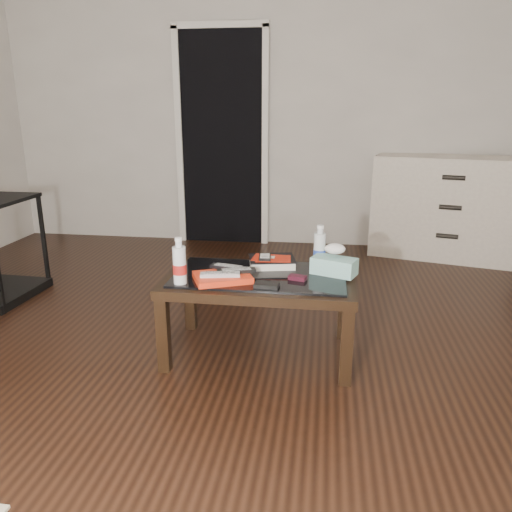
{
  "coord_description": "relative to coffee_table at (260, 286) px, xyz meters",
  "views": [
    {
      "loc": [
        0.61,
        -2.35,
        1.32
      ],
      "look_at": [
        0.25,
        0.17,
        0.55
      ],
      "focal_mm": 35.0,
      "sensor_mm": 36.0,
      "label": 1
    }
  ],
  "objects": [
    {
      "name": "ground",
      "position": [
        -0.28,
        -0.13,
        -0.4
      ],
      "size": [
        5.0,
        5.0,
        0.0
      ],
      "primitive_type": "plane",
      "color": "black",
      "rests_on": "ground"
    },
    {
      "name": "room_shell",
      "position": [
        -0.28,
        -0.13,
        1.22
      ],
      "size": [
        5.0,
        5.0,
        5.0
      ],
      "color": "beige",
      "rests_on": "ground"
    },
    {
      "name": "doorway",
      "position": [
        -0.68,
        2.33,
        0.63
      ],
      "size": [
        0.9,
        0.08,
        2.07
      ],
      "color": "black",
      "rests_on": "ground"
    },
    {
      "name": "coffee_table",
      "position": [
        0.0,
        0.0,
        0.0
      ],
      "size": [
        1.0,
        0.6,
        0.46
      ],
      "color": "black",
      "rests_on": "ground"
    },
    {
      "name": "dresser",
      "position": [
        1.37,
        2.1,
        0.05
      ],
      "size": [
        1.29,
        0.78,
        0.9
      ],
      "rotation": [
        0.0,
        0.0,
        -0.25
      ],
      "color": "beige",
      "rests_on": "ground"
    },
    {
      "name": "magazines",
      "position": [
        -0.18,
        -0.12,
        0.08
      ],
      "size": [
        0.34,
        0.31,
        0.03
      ],
      "primitive_type": "cube",
      "rotation": [
        0.0,
        0.0,
        0.42
      ],
      "color": "red",
      "rests_on": "coffee_table"
    },
    {
      "name": "remote_silver",
      "position": [
        -0.18,
        -0.15,
        0.11
      ],
      "size": [
        0.21,
        0.09,
        0.02
      ],
      "primitive_type": "cube",
      "rotation": [
        0.0,
        0.0,
        0.19
      ],
      "color": "#ADADB2",
      "rests_on": "magazines"
    },
    {
      "name": "remote_black_front",
      "position": [
        -0.11,
        -0.08,
        0.11
      ],
      "size": [
        0.21,
        0.11,
        0.02
      ],
      "primitive_type": "cube",
      "rotation": [
        0.0,
        0.0,
        0.32
      ],
      "color": "black",
      "rests_on": "magazines"
    },
    {
      "name": "remote_black_back",
      "position": [
        -0.16,
        -0.03,
        0.11
      ],
      "size": [
        0.21,
        0.1,
        0.02
      ],
      "primitive_type": "cube",
      "rotation": [
        0.0,
        0.0,
        -0.24
      ],
      "color": "black",
      "rests_on": "magazines"
    },
    {
      "name": "textbook",
      "position": [
        0.05,
        0.15,
        0.09
      ],
      "size": [
        0.29,
        0.25,
        0.05
      ],
      "primitive_type": "cube",
      "rotation": [
        0.0,
        0.0,
        0.21
      ],
      "color": "black",
      "rests_on": "coffee_table"
    },
    {
      "name": "dvd_mailers",
      "position": [
        0.04,
        0.15,
        0.11
      ],
      "size": [
        0.2,
        0.15,
        0.01
      ],
      "primitive_type": "cube",
      "rotation": [
        0.0,
        0.0,
        -0.08
      ],
      "color": "#AB1D0B",
      "rests_on": "textbook"
    },
    {
      "name": "ipod",
      "position": [
        0.01,
        0.12,
        0.12
      ],
      "size": [
        0.07,
        0.11,
        0.02
      ],
      "primitive_type": "cube",
      "rotation": [
        0.0,
        0.0,
        0.1
      ],
      "color": "black",
      "rests_on": "dvd_mailers"
    },
    {
      "name": "flip_phone",
      "position": [
        0.2,
        -0.06,
        0.08
      ],
      "size": [
        0.1,
        0.07,
        0.02
      ],
      "primitive_type": "cube",
      "rotation": [
        0.0,
        0.0,
        -0.26
      ],
      "color": "black",
      "rests_on": "coffee_table"
    },
    {
      "name": "wallet",
      "position": [
        0.06,
        -0.19,
        0.07
      ],
      "size": [
        0.13,
        0.08,
        0.02
      ],
      "primitive_type": "cube",
      "rotation": [
        0.0,
        0.0,
        -0.09
      ],
      "color": "black",
      "rests_on": "coffee_table"
    },
    {
      "name": "water_bottle_left",
      "position": [
        -0.38,
        -0.19,
        0.18
      ],
      "size": [
        0.07,
        0.07,
        0.24
      ],
      "primitive_type": "cylinder",
      "rotation": [
        0.0,
        0.0,
        0.03
      ],
      "color": "silver",
      "rests_on": "coffee_table"
    },
    {
      "name": "water_bottle_right",
      "position": [
        0.31,
        0.17,
        0.18
      ],
      "size": [
        0.07,
        0.07,
        0.24
      ],
      "primitive_type": "cylinder",
      "rotation": [
        0.0,
        0.0,
        0.12
      ],
      "color": "silver",
      "rests_on": "coffee_table"
    },
    {
      "name": "tissue_box",
      "position": [
        0.39,
        0.06,
        0.11
      ],
      "size": [
        0.26,
        0.2,
        0.09
      ],
      "primitive_type": "cube",
      "rotation": [
        0.0,
        0.0,
        -0.37
      ],
      "color": "teal",
      "rests_on": "coffee_table"
    }
  ]
}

